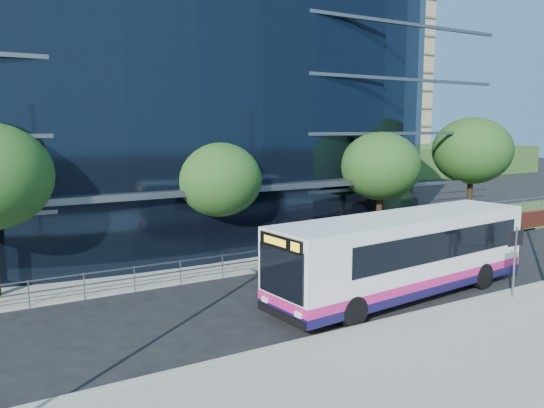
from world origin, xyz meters
TOP-DOWN VIEW (x-y plane):
  - ground at (0.00, 0.00)m, footprint 200.00×200.00m
  - pavement_near at (0.00, -5.00)m, footprint 80.00×8.00m
  - kerb at (0.00, -1.00)m, footprint 80.00×0.25m
  - yellow_line_outer at (0.00, -0.80)m, footprint 80.00×0.08m
  - yellow_line_inner at (0.00, -0.65)m, footprint 80.00×0.08m
  - far_forecourt at (-6.00, 11.00)m, footprint 50.00×8.00m
  - grass_verge at (24.00, 11.00)m, footprint 36.00×8.00m
  - glass_office at (-4.00, 20.85)m, footprint 44.00×23.10m
  - retaining_wall at (20.00, 7.30)m, footprint 34.00×0.40m
  - guard_railings at (-8.00, 7.00)m, footprint 24.00×0.05m
  - apartment_block at (32.00, 57.21)m, footprint 60.00×42.00m
  - street_sign at (4.50, -1.59)m, footprint 0.85×0.09m
  - tree_far_b at (-3.00, 9.50)m, footprint 4.29×4.29m
  - tree_far_c at (7.00, 9.00)m, footprint 4.62×4.62m
  - tree_far_d at (16.00, 10.00)m, footprint 5.28×5.28m
  - tree_dist_e at (24.00, 40.00)m, footprint 4.62×4.62m
  - tree_dist_f at (40.00, 42.00)m, footprint 4.29×4.29m
  - city_bus at (1.26, 0.99)m, footprint 12.42×3.90m

SIDE VIEW (x-z plane):
  - ground at x=0.00m, z-range 0.00..0.00m
  - yellow_line_outer at x=0.00m, z-range 0.00..0.01m
  - yellow_line_inner at x=0.00m, z-range 0.00..0.01m
  - far_forecourt at x=-6.00m, z-range 0.00..0.10m
  - grass_verge at x=24.00m, z-range 0.00..0.12m
  - pavement_near at x=0.00m, z-range 0.00..0.15m
  - kerb at x=0.00m, z-range 0.00..0.16m
  - retaining_wall at x=20.00m, z-range -0.44..1.67m
  - guard_railings at x=-8.00m, z-range 0.27..1.37m
  - city_bus at x=1.26m, z-range 0.10..3.41m
  - street_sign at x=4.50m, z-range 0.75..3.55m
  - tree_far_b at x=-3.00m, z-range 1.19..7.23m
  - tree_dist_f at x=40.00m, z-range 1.19..7.23m
  - tree_far_c at x=7.00m, z-range 1.28..7.79m
  - tree_dist_e at x=24.00m, z-range 1.28..7.79m
  - tree_far_d at x=16.00m, z-range 1.47..8.91m
  - glass_office at x=-4.00m, z-range 0.00..16.00m
  - apartment_block at x=32.00m, z-range -3.89..26.11m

